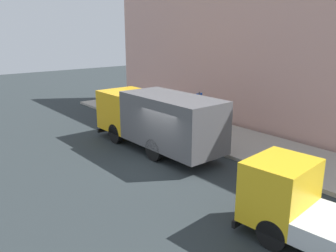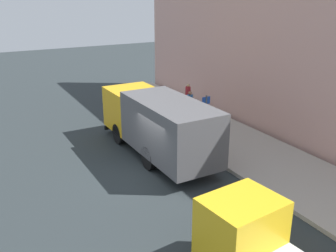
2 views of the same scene
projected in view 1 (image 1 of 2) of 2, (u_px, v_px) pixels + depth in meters
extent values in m
plane|color=#2A3133|center=(161.00, 164.00, 16.19)|extent=(80.00, 80.00, 0.00)
cube|color=#AAA397|center=(235.00, 141.00, 19.29)|extent=(4.38, 30.00, 0.18)
cube|color=#D39F93|center=(271.00, 53.00, 19.66)|extent=(0.50, 30.00, 9.52)
cube|color=#F2AE15|center=(127.00, 110.00, 19.81)|extent=(2.50, 2.59, 2.16)
cube|color=black|center=(115.00, 102.00, 20.67)|extent=(2.07, 0.09, 1.21)
cube|color=#58575A|center=(172.00, 121.00, 16.81)|extent=(2.55, 5.46, 2.45)
cube|color=black|center=(115.00, 127.00, 21.15)|extent=(2.36, 0.16, 0.24)
cylinder|color=black|center=(116.00, 133.00, 19.05)|extent=(0.32, 1.08, 1.07)
cylinder|color=black|center=(147.00, 127.00, 20.38)|extent=(0.32, 1.08, 1.07)
cylinder|color=black|center=(154.00, 150.00, 16.47)|extent=(0.32, 1.08, 1.07)
cylinder|color=black|center=(188.00, 141.00, 17.80)|extent=(0.32, 1.08, 1.07)
cube|color=yellow|center=(280.00, 190.00, 10.42)|extent=(2.25, 1.91, 1.88)
cube|color=black|center=(256.00, 175.00, 10.92)|extent=(1.75, 0.25, 1.05)
cube|color=black|center=(251.00, 213.00, 11.34)|extent=(2.00, 0.33, 0.24)
cylinder|color=black|center=(272.00, 234.00, 9.83)|extent=(0.40, 0.94, 0.91)
cylinder|color=black|center=(301.00, 212.00, 11.04)|extent=(0.40, 0.94, 0.91)
cylinder|color=black|center=(168.00, 120.00, 21.70)|extent=(0.27, 0.27, 0.78)
cylinder|color=tan|center=(168.00, 110.00, 21.52)|extent=(0.36, 0.36, 0.56)
sphere|color=brown|center=(168.00, 104.00, 21.42)|extent=(0.23, 0.23, 0.23)
cylinder|color=#4B3D55|center=(167.00, 107.00, 25.18)|extent=(0.34, 0.34, 0.87)
cylinder|color=maroon|center=(167.00, 97.00, 24.99)|extent=(0.45, 0.45, 0.57)
sphere|color=tan|center=(167.00, 92.00, 24.89)|extent=(0.20, 0.20, 0.20)
cylinder|color=black|center=(173.00, 114.00, 23.13)|extent=(0.38, 0.38, 0.81)
cylinder|color=#275B9A|center=(173.00, 103.00, 22.93)|extent=(0.51, 0.51, 0.67)
sphere|color=#906243|center=(173.00, 97.00, 22.81)|extent=(0.22, 0.22, 0.22)
cone|color=orange|center=(145.00, 116.00, 23.13)|extent=(0.41, 0.41, 0.59)
cylinder|color=#4C5156|center=(199.00, 117.00, 18.55)|extent=(0.08, 0.08, 2.70)
cube|color=blue|center=(199.00, 97.00, 18.27)|extent=(0.44, 0.03, 0.36)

